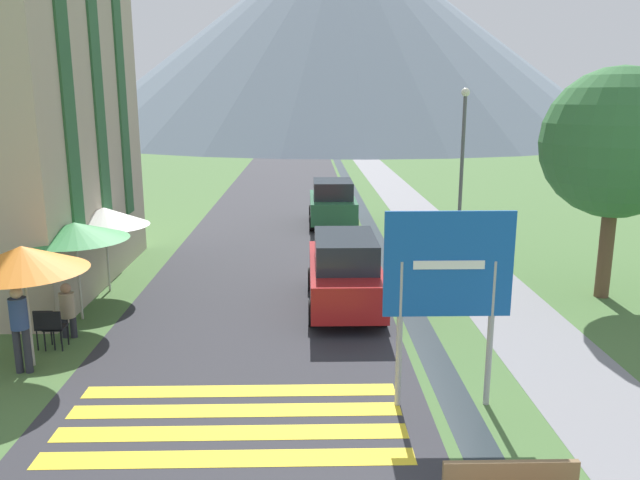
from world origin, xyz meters
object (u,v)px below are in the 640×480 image
streetlamp (462,156)px  person_standing_terrace (20,324)px  cafe_umbrella_rear_white (104,217)px  person_seated_near (67,308)px  cafe_umbrella_middle_green (75,231)px  cafe_chair_far_right (76,287)px  cafe_chair_near_right (46,325)px  cafe_chair_near_left (54,326)px  cafe_umbrella_front_orange (22,259)px  tree_by_path (617,143)px  parked_car_near (345,271)px  parked_car_far (333,203)px  road_sign (448,280)px

streetlamp → person_standing_terrace: bearing=-137.5°
cafe_umbrella_rear_white → person_seated_near: bearing=-87.4°
cafe_umbrella_middle_green → cafe_chair_far_right: bearing=116.1°
cafe_chair_near_right → streetlamp: bearing=36.8°
cafe_umbrella_rear_white → person_standing_terrace: 5.15m
cafe_chair_near_left → cafe_umbrella_front_orange: 1.79m
cafe_umbrella_front_orange → streetlamp: bearing=41.7°
cafe_umbrella_front_orange → streetlamp: streetlamp is taller
cafe_chair_far_right → cafe_chair_near_left: size_ratio=1.00×
cafe_umbrella_front_orange → cafe_umbrella_middle_green: size_ratio=0.99×
cafe_umbrella_front_orange → streetlamp: size_ratio=0.44×
cafe_chair_far_right → tree_by_path: tree_by_path is taller
cafe_chair_far_right → person_seated_near: person_seated_near is taller
cafe_chair_near_right → parked_car_near: bearing=19.5°
person_standing_terrace → streetlamp: 14.38m
cafe_chair_far_right → cafe_umbrella_front_orange: (0.39, -3.45, 1.61)m
cafe_chair_near_right → cafe_chair_near_left: size_ratio=1.00×
parked_car_far → cafe_chair_far_right: 11.92m
cafe_chair_near_left → cafe_umbrella_front_orange: cafe_umbrella_front_orange is taller
cafe_umbrella_front_orange → cafe_umbrella_middle_green: cafe_umbrella_front_orange is taller
parked_car_near → cafe_umbrella_middle_green: size_ratio=1.82×
cafe_chair_near_right → cafe_umbrella_rear_white: 4.19m
cafe_chair_far_right → cafe_umbrella_front_orange: size_ratio=0.36×
cafe_chair_near_left → cafe_umbrella_rear_white: (-0.10, 3.96, 1.50)m
person_standing_terrace → cafe_umbrella_rear_white: bearing=89.4°
parked_car_near → streetlamp: size_ratio=0.82×
parked_car_far → streetlamp: size_ratio=0.72×
cafe_umbrella_middle_green → cafe_umbrella_rear_white: (-0.02, 2.17, -0.09)m
cafe_chair_near_right → cafe_umbrella_front_orange: cafe_umbrella_front_orange is taller
cafe_chair_far_right → streetlamp: bearing=33.6°
road_sign → cafe_umbrella_front_orange: size_ratio=1.40×
road_sign → cafe_chair_near_left: road_sign is taller
cafe_chair_far_right → tree_by_path: size_ratio=0.15×
person_seated_near → streetlamp: 13.18m
cafe_umbrella_middle_green → cafe_chair_near_left: bearing=-87.5°
cafe_umbrella_middle_green → cafe_umbrella_rear_white: cafe_umbrella_middle_green is taller
road_sign → parked_car_near: 5.37m
cafe_umbrella_front_orange → person_standing_terrace: bearing=-95.8°
cafe_umbrella_front_orange → tree_by_path: 13.61m
cafe_umbrella_front_orange → person_standing_terrace: 1.20m
cafe_umbrella_rear_white → tree_by_path: 13.04m
cafe_chair_near_left → person_seated_near: bearing=101.2°
road_sign → parked_car_far: (-1.21, 15.04, -1.28)m
cafe_chair_far_right → cafe_umbrella_rear_white: bearing=77.1°
parked_car_near → streetlamp: (4.25, 6.01, 2.24)m
cafe_chair_far_right → cafe_chair_near_left: same height
cafe_umbrella_front_orange → tree_by_path: bearing=17.0°
road_sign → streetlamp: 11.47m
parked_car_near → person_standing_terrace: 7.19m
cafe_chair_near_right → tree_by_path: size_ratio=0.15×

